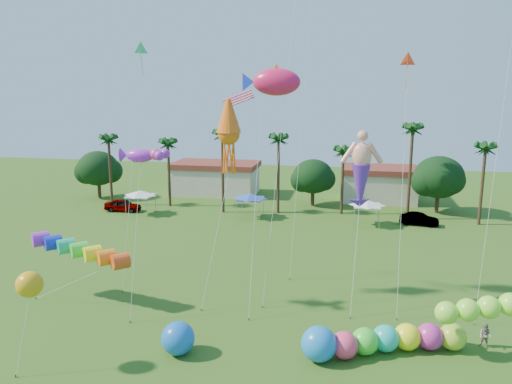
% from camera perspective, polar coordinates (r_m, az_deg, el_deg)
% --- Properties ---
extents(tree_line, '(69.46, 8.91, 11.00)m').
position_cam_1_polar(tree_line, '(66.60, 8.67, 1.77)').
color(tree_line, '#3A2819').
rests_on(tree_line, ground).
extents(buildings_row, '(35.00, 7.00, 4.00)m').
position_cam_1_polar(buildings_row, '(73.45, 3.64, 1.01)').
color(buildings_row, beige).
rests_on(buildings_row, ground).
extents(tent_row, '(31.00, 4.00, 0.60)m').
position_cam_1_polar(tent_row, '(60.57, -0.78, -0.57)').
color(tent_row, white).
rests_on(tent_row, ground).
extents(car_a, '(4.74, 2.00, 1.60)m').
position_cam_1_polar(car_a, '(67.03, -14.97, -1.47)').
color(car_a, '#4C4C54').
rests_on(car_a, ground).
extents(car_b, '(4.59, 2.23, 1.45)m').
position_cam_1_polar(car_b, '(61.26, 18.15, -2.97)').
color(car_b, '#4C4C54').
rests_on(car_b, ground).
extents(spectator_b, '(0.97, 0.94, 1.57)m').
position_cam_1_polar(spectator_b, '(34.90, 24.72, -14.69)').
color(spectator_b, gray).
rests_on(spectator_b, ground).
extents(caterpillar_inflatable, '(10.12, 5.06, 2.11)m').
position_cam_1_polar(caterpillar_inflatable, '(32.05, 13.76, -16.14)').
color(caterpillar_inflatable, '#F03F67').
rests_on(caterpillar_inflatable, ground).
extents(blue_ball, '(2.02, 2.02, 2.02)m').
position_cam_1_polar(blue_ball, '(31.50, -8.90, -16.18)').
color(blue_ball, blue).
rests_on(blue_ball, ground).
extents(rainbow_tube, '(9.06, 5.61, 4.20)m').
position_cam_1_polar(rainbow_tube, '(38.09, -18.11, -7.34)').
color(rainbow_tube, '#E84919').
rests_on(rainbow_tube, ground).
extents(green_worm, '(10.07, 2.60, 3.65)m').
position_cam_1_polar(green_worm, '(31.96, 20.94, -12.77)').
color(green_worm, '#93FF38').
rests_on(green_worm, ground).
extents(orange_ball_kite, '(1.89, 2.11, 5.81)m').
position_cam_1_polar(orange_ball_kite, '(30.71, -24.46, -9.60)').
color(orange_ball_kite, gold).
rests_on(orange_ball_kite, ground).
extents(merman_kite, '(2.64, 4.33, 12.32)m').
position_cam_1_polar(merman_kite, '(36.47, 11.91, 2.00)').
color(merman_kite, '#F5998B').
rests_on(merman_kite, ground).
extents(fish_kite, '(5.55, 7.52, 17.25)m').
position_cam_1_polar(fish_kite, '(37.32, 2.36, 12.44)').
color(fish_kite, '#E31952').
rests_on(fish_kite, ground).
extents(squid_kite, '(2.30, 4.88, 15.02)m').
position_cam_1_polar(squid_kite, '(37.11, -3.13, 6.64)').
color(squid_kite, orange).
rests_on(squid_kite, ground).
extents(lobster_kite, '(3.52, 4.15, 11.80)m').
position_cam_1_polar(lobster_kite, '(35.81, -13.13, 4.08)').
color(lobster_kite, '#AD2AD4').
rests_on(lobster_kite, ground).
extents(delta_kite_red, '(1.20, 3.77, 18.17)m').
position_cam_1_polar(delta_kite_red, '(36.88, 16.94, 13.72)').
color(delta_kite_red, '#F03F1A').
rests_on(delta_kite_red, ground).
extents(delta_kite_green, '(1.22, 4.77, 19.33)m').
position_cam_1_polar(delta_kite_green, '(41.88, -13.05, 15.18)').
color(delta_kite_green, '#31D379').
rests_on(delta_kite_green, ground).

